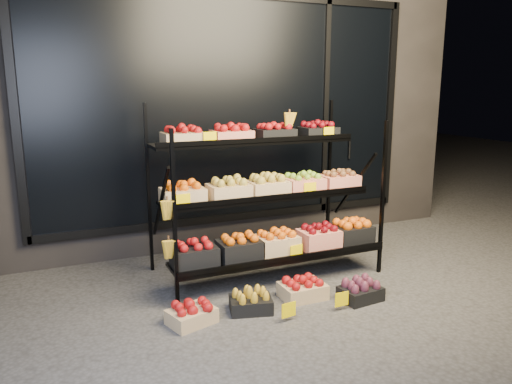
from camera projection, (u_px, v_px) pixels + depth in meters
name	position (u px, v px, depth m)	size (l,w,h in m)	color
ground	(296.00, 296.00, 4.40)	(24.00, 24.00, 0.00)	#514F4C
building	(202.00, 91.00, 6.34)	(6.00, 2.08, 3.50)	#2D2826
display_rack	(267.00, 196.00, 4.77)	(2.18, 1.02, 1.67)	black
tag_floor_a	(289.00, 315.00, 3.92)	(0.13, 0.01, 0.12)	#FDD500
tag_floor_b	(342.00, 304.00, 4.11)	(0.13, 0.01, 0.12)	#FDD500
floor_crate_left	(191.00, 313.00, 3.88)	(0.41, 0.35, 0.18)	#D9B47D
floor_crate_midleft	(251.00, 302.00, 4.09)	(0.39, 0.33, 0.18)	black
floor_crate_midright	(303.00, 288.00, 4.35)	(0.38, 0.28, 0.20)	#D9B47D
floor_crate_right	(360.00, 291.00, 4.31)	(0.36, 0.28, 0.18)	black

